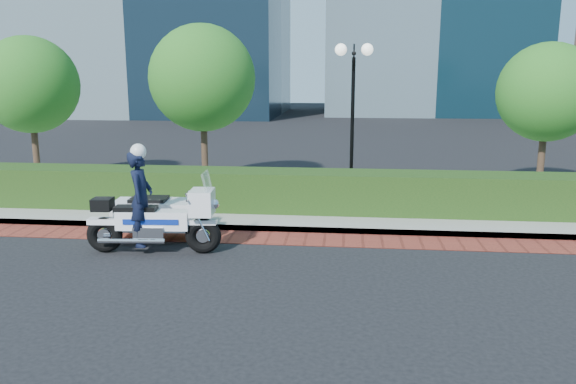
# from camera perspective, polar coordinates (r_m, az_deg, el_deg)

# --- Properties ---
(ground) EXTENTS (120.00, 120.00, 0.00)m
(ground) POSITION_cam_1_polar(r_m,az_deg,el_deg) (10.96, 1.21, -7.08)
(ground) COLOR black
(ground) RESTS_ON ground
(brick_strip) EXTENTS (60.00, 1.00, 0.01)m
(brick_strip) POSITION_cam_1_polar(r_m,az_deg,el_deg) (12.38, 1.79, -4.80)
(brick_strip) COLOR maroon
(brick_strip) RESTS_ON ground
(sidewalk) EXTENTS (60.00, 8.00, 0.15)m
(sidewalk) POSITION_cam_1_polar(r_m,az_deg,el_deg) (16.72, 2.92, -0.15)
(sidewalk) COLOR gray
(sidewalk) RESTS_ON ground
(hedge_main) EXTENTS (18.00, 1.20, 1.00)m
(hedge_main) POSITION_cam_1_polar(r_m,az_deg,el_deg) (14.25, 2.43, 0.10)
(hedge_main) COLOR black
(hedge_main) RESTS_ON sidewalk
(lamppost) EXTENTS (1.02, 0.70, 4.21)m
(lamppost) POSITION_cam_1_polar(r_m,az_deg,el_deg) (15.54, 6.61, 9.60)
(lamppost) COLOR black
(lamppost) RESTS_ON sidewalk
(tree_a) EXTENTS (3.00, 3.00, 4.58)m
(tree_a) POSITION_cam_1_polar(r_m,az_deg,el_deg) (19.50, -24.76, 9.84)
(tree_a) COLOR #332319
(tree_a) RESTS_ON sidewalk
(tree_b) EXTENTS (3.20, 3.20, 4.89)m
(tree_b) POSITION_cam_1_polar(r_m,az_deg,el_deg) (17.38, -8.70, 11.35)
(tree_b) COLOR #332319
(tree_b) RESTS_ON sidewalk
(tree_c) EXTENTS (2.80, 2.80, 4.30)m
(tree_c) POSITION_cam_1_polar(r_m,az_deg,el_deg) (17.76, 24.86, 9.17)
(tree_c) COLOR #332319
(tree_c) RESTS_ON sidewalk
(police_motorcycle) EXTENTS (2.76, 1.95, 2.23)m
(police_motorcycle) POSITION_cam_1_polar(r_m,az_deg,el_deg) (11.99, -13.61, -1.95)
(police_motorcycle) COLOR black
(police_motorcycle) RESTS_ON ground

